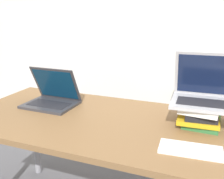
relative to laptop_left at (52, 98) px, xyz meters
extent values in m
cube|color=silver|center=(0.48, 1.34, 0.57)|extent=(8.00, 0.05, 2.70)
cube|color=brown|center=(0.48, -0.10, -0.06)|extent=(1.78, 0.79, 0.03)
cylinder|color=gray|center=(-0.35, 0.23, -0.43)|extent=(0.05, 0.05, 0.70)
cube|color=#333338|center=(0.00, -0.02, -0.04)|extent=(0.32, 0.25, 0.02)
cube|color=#232328|center=(0.00, -0.04, -0.03)|extent=(0.26, 0.13, 0.00)
cube|color=#333338|center=(0.00, 0.05, 0.08)|extent=(0.32, 0.12, 0.23)
cube|color=#0A2D4C|center=(0.00, 0.04, 0.08)|extent=(0.29, 0.10, 0.20)
cube|color=#33753D|center=(0.92, 0.03, -0.04)|extent=(0.19, 0.24, 0.03)
cube|color=gold|center=(0.90, 0.02, -0.01)|extent=(0.22, 0.24, 0.02)
cube|color=black|center=(0.91, 0.02, 0.02)|extent=(0.18, 0.24, 0.04)
cube|color=white|center=(0.91, 0.02, 0.05)|extent=(0.21, 0.27, 0.03)
cube|color=#B2B2B7|center=(0.93, 0.01, 0.08)|extent=(0.34, 0.27, 0.02)
cube|color=#232328|center=(0.93, -0.01, 0.09)|extent=(0.28, 0.15, 0.00)
cube|color=#B2B2B7|center=(0.92, 0.10, 0.21)|extent=(0.34, 0.10, 0.25)
cube|color=#0F1938|center=(0.92, 0.09, 0.21)|extent=(0.30, 0.08, 0.22)
cube|color=white|center=(0.90, -0.29, -0.04)|extent=(0.28, 0.14, 0.01)
cube|color=silver|center=(0.90, -0.29, -0.04)|extent=(0.25, 0.12, 0.00)
cube|color=white|center=(0.92, 1.01, -0.32)|extent=(0.47, 0.51, 0.91)
cube|color=#4C4C51|center=(1.07, 0.74, -0.28)|extent=(0.02, 0.02, 0.45)
camera|label=1|loc=(0.95, -1.36, 0.52)|focal=42.00mm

